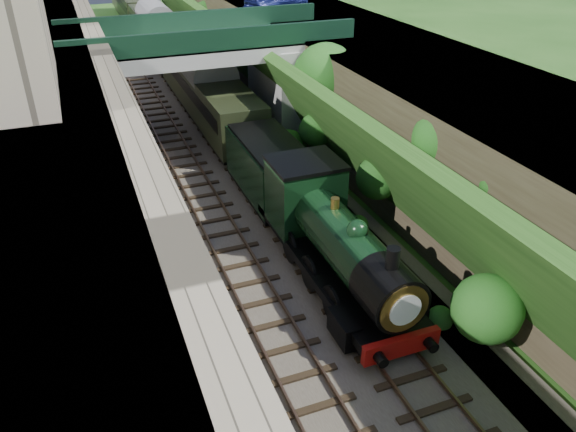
{
  "coord_description": "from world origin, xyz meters",
  "views": [
    {
      "loc": [
        -6.93,
        -8.4,
        13.23
      ],
      "look_at": [
        0.0,
        9.48,
        2.31
      ],
      "focal_mm": 35.0,
      "sensor_mm": 36.0,
      "label": 1
    }
  ],
  "objects_px": {
    "tree": "(326,78)",
    "car_blue": "(277,1)",
    "road_bridge": "(214,75)",
    "tender": "(270,172)",
    "locomotive": "(335,242)"
  },
  "relations": [
    {
      "from": "locomotive",
      "to": "tender",
      "type": "xyz_separation_m",
      "value": [
        -0.0,
        7.36,
        -0.27
      ]
    },
    {
      "from": "road_bridge",
      "to": "tree",
      "type": "relative_size",
      "value": 2.42
    },
    {
      "from": "car_blue",
      "to": "road_bridge",
      "type": "bearing_deg",
      "value": 115.67
    },
    {
      "from": "road_bridge",
      "to": "tree",
      "type": "bearing_deg",
      "value": -45.02
    },
    {
      "from": "road_bridge",
      "to": "car_blue",
      "type": "distance_m",
      "value": 9.04
    },
    {
      "from": "road_bridge",
      "to": "car_blue",
      "type": "bearing_deg",
      "value": 43.68
    },
    {
      "from": "tree",
      "to": "car_blue",
      "type": "bearing_deg",
      "value": 83.68
    },
    {
      "from": "tree",
      "to": "tender",
      "type": "distance_m",
      "value": 6.89
    },
    {
      "from": "car_blue",
      "to": "locomotive",
      "type": "height_order",
      "value": "car_blue"
    },
    {
      "from": "car_blue",
      "to": "tree",
      "type": "bearing_deg",
      "value": 155.67
    },
    {
      "from": "tree",
      "to": "tender",
      "type": "xyz_separation_m",
      "value": [
        -4.71,
        -4.01,
        -3.03
      ]
    },
    {
      "from": "road_bridge",
      "to": "car_blue",
      "type": "height_order",
      "value": "car_blue"
    },
    {
      "from": "tree",
      "to": "tender",
      "type": "relative_size",
      "value": 1.1
    },
    {
      "from": "locomotive",
      "to": "tender",
      "type": "height_order",
      "value": "locomotive"
    },
    {
      "from": "tender",
      "to": "road_bridge",
      "type": "bearing_deg",
      "value": 91.63
    }
  ]
}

